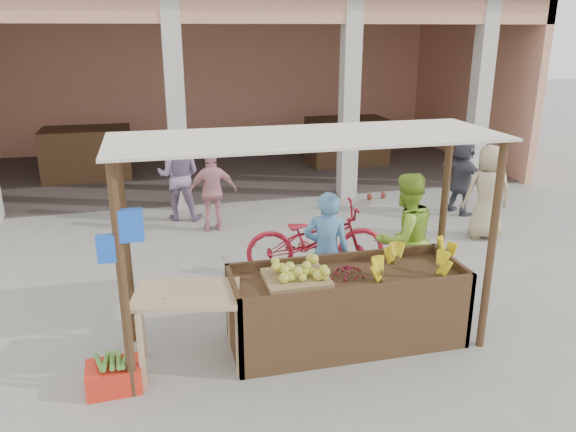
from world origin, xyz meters
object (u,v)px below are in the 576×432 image
object	(u,v)px
red_crate	(114,377)
vendor_blue	(327,249)
vendor_green	(405,236)
motorcycle	(316,238)
side_table	(187,305)
fruit_stall	(346,310)

from	to	relation	value
red_crate	vendor_blue	bearing A→B (deg)	20.31
vendor_blue	vendor_green	distance (m)	1.04
vendor_green	motorcycle	distance (m)	1.44
side_table	red_crate	size ratio (longest dim) A/B	2.25
red_crate	vendor_green	distance (m)	3.82
red_crate	motorcycle	xyz separation A→B (m)	(2.73, 2.22, 0.41)
side_table	vendor_blue	xyz separation A→B (m)	(1.77, 0.86, 0.12)
fruit_stall	red_crate	distance (m)	2.56
red_crate	motorcycle	distance (m)	3.54
side_table	red_crate	distance (m)	0.99
motorcycle	vendor_blue	bearing A→B (deg)	178.07
red_crate	vendor_green	world-z (taller)	vendor_green
fruit_stall	red_crate	xyz separation A→B (m)	(-2.53, -0.31, -0.26)
vendor_blue	vendor_green	bearing A→B (deg)	-159.80
fruit_stall	vendor_green	xyz separation A→B (m)	(1.04, 0.79, 0.51)
fruit_stall	vendor_green	distance (m)	1.41
fruit_stall	vendor_blue	size ratio (longest dim) A/B	1.55
red_crate	vendor_green	xyz separation A→B (m)	(3.58, 1.10, 0.77)
vendor_green	motorcycle	bearing A→B (deg)	-65.77
side_table	vendor_green	world-z (taller)	vendor_green
vendor_green	red_crate	bearing A→B (deg)	4.19
fruit_stall	red_crate	bearing A→B (deg)	-173.01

